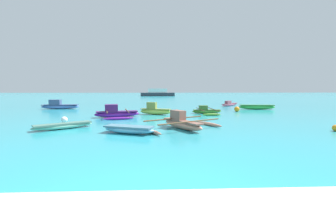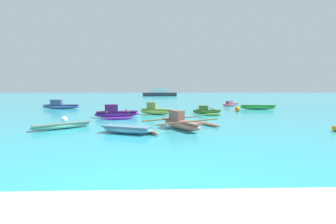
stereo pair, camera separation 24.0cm
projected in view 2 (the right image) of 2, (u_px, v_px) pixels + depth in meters
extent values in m
ellipsoid|color=#DC627D|center=(231.00, 105.00, 28.61)|extent=(3.10, 3.31, 0.32)
cube|color=#854251|center=(231.00, 104.00, 28.59)|extent=(2.87, 3.06, 0.08)
cube|color=#854251|center=(229.00, 102.00, 28.19)|extent=(1.06, 1.11, 0.35)
ellipsoid|color=#71B9A1|center=(63.00, 126.00, 12.37)|extent=(2.92, 2.41, 0.32)
cube|color=#4B7265|center=(62.00, 124.00, 12.35)|extent=(2.70, 2.24, 0.08)
ellipsoid|color=#70BEE4|center=(127.00, 129.00, 11.09)|extent=(2.75, 1.67, 0.37)
cube|color=slate|center=(127.00, 127.00, 11.07)|extent=(2.55, 1.57, 0.08)
ellipsoid|color=#5974BD|center=(62.00, 107.00, 24.57)|extent=(4.04, 1.13, 0.48)
cube|color=#3D4C75|center=(62.00, 105.00, 24.55)|extent=(3.72, 1.07, 0.08)
cube|color=#3D4C75|center=(57.00, 102.00, 24.47)|extent=(1.17, 0.79, 0.53)
ellipsoid|color=#CCE155|center=(156.00, 112.00, 19.10)|extent=(2.81, 1.40, 0.50)
cube|color=olive|center=(156.00, 109.00, 19.08)|extent=(2.59, 1.30, 0.08)
cube|color=olive|center=(152.00, 105.00, 19.15)|extent=(0.88, 0.67, 0.55)
ellipsoid|color=#5C9F35|center=(207.00, 112.00, 19.97)|extent=(2.62, 0.60, 0.34)
cube|color=#3F642A|center=(207.00, 110.00, 19.96)|extent=(2.41, 0.57, 0.08)
cube|color=#3F642A|center=(203.00, 108.00, 19.92)|extent=(0.74, 0.49, 0.37)
cylinder|color=brown|center=(214.00, 109.00, 19.98)|extent=(0.12, 3.53, 0.07)
cylinder|color=brown|center=(201.00, 109.00, 19.92)|extent=(0.12, 3.53, 0.07)
ellipsoid|color=#5C9F35|center=(203.00, 110.00, 21.73)|extent=(1.51, 0.22, 0.20)
ellipsoid|color=#5C9F35|center=(212.00, 115.00, 18.23)|extent=(1.51, 0.22, 0.20)
ellipsoid|color=tan|center=(181.00, 125.00, 12.26)|extent=(2.13, 3.03, 0.47)
cube|color=#82574A|center=(181.00, 121.00, 12.24)|extent=(1.98, 2.80, 0.08)
cube|color=#82574A|center=(177.00, 115.00, 12.54)|extent=(0.86, 1.01, 0.52)
cylinder|color=brown|center=(189.00, 122.00, 11.63)|extent=(3.45, 2.12, 0.07)
cylinder|color=brown|center=(173.00, 119.00, 12.84)|extent=(3.45, 2.12, 0.07)
ellipsoid|color=tan|center=(208.00, 124.00, 13.35)|extent=(1.25, 1.89, 0.20)
ellipsoid|color=tan|center=(148.00, 131.00, 11.20)|extent=(1.25, 1.89, 0.20)
ellipsoid|color=#791E96|center=(117.00, 114.00, 17.37)|extent=(3.47, 1.52, 0.47)
cube|color=#4F1D5F|center=(117.00, 112.00, 17.35)|extent=(3.20, 1.43, 0.08)
cube|color=#4F1D5F|center=(111.00, 108.00, 17.21)|extent=(1.07, 0.84, 0.52)
cylinder|color=brown|center=(127.00, 111.00, 17.54)|extent=(0.79, 3.04, 0.07)
cylinder|color=brown|center=(107.00, 111.00, 17.14)|extent=(0.79, 3.04, 0.07)
ellipsoid|color=#791E96|center=(116.00, 114.00, 18.88)|extent=(2.16, 0.70, 0.20)
ellipsoid|color=#791E96|center=(118.00, 118.00, 15.89)|extent=(2.16, 0.70, 0.20)
ellipsoid|color=green|center=(258.00, 107.00, 23.76)|extent=(3.84, 1.16, 0.49)
cube|color=#2D7536|center=(258.00, 105.00, 23.74)|extent=(3.54, 1.10, 0.08)
sphere|color=orange|center=(335.00, 128.00, 11.52)|extent=(0.33, 0.33, 0.33)
sphere|color=orange|center=(238.00, 109.00, 21.34)|extent=(0.50, 0.50, 0.50)
sphere|color=white|center=(64.00, 120.00, 14.58)|extent=(0.40, 0.40, 0.40)
cube|color=#2D333D|center=(160.00, 94.00, 67.19)|extent=(10.03, 2.21, 1.00)
cube|color=white|center=(160.00, 91.00, 67.08)|extent=(5.52, 1.88, 1.20)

